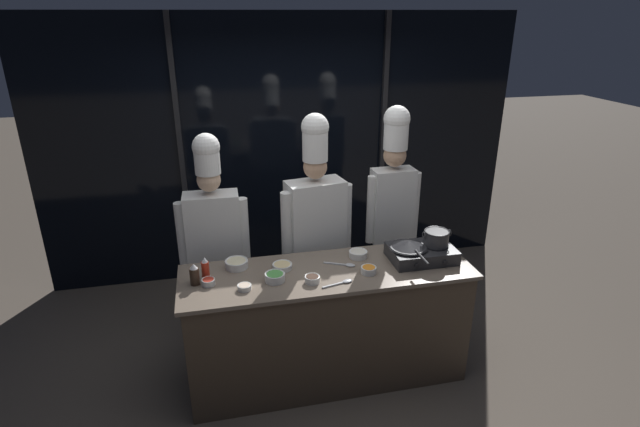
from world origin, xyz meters
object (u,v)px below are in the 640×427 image
serving_spoon_slotted (346,265)px  stock_pot (436,237)px  frying_pan (409,245)px  prep_bowl_garlic (358,254)px  prep_bowl_noodles (236,263)px  chef_head (213,231)px  squeeze_bottle_chili (205,268)px  serving_spoon_solid (343,282)px  prep_bowl_chili_flakes (208,282)px  portable_stove (421,253)px  chef_line (392,197)px  prep_bowl_soy_glaze (312,279)px  prep_bowl_ginger (282,266)px  prep_bowl_chicken (244,287)px  prep_bowl_carrots (369,269)px  squeeze_bottle_soy (194,275)px  prep_bowl_scallions (275,277)px  chef_sous (315,218)px

serving_spoon_slotted → stock_pot: bearing=-2.4°
frying_pan → prep_bowl_garlic: frying_pan is taller
prep_bowl_noodles → chef_head: bearing=110.9°
squeeze_bottle_chili → serving_spoon_solid: bearing=-16.8°
prep_bowl_chili_flakes → chef_head: 0.61m
portable_stove → chef_line: chef_line is taller
prep_bowl_soy_glaze → prep_bowl_chili_flakes: bearing=169.9°
prep_bowl_ginger → prep_bowl_chicken: bearing=-141.4°
prep_bowl_chicken → chef_line: 1.58m
prep_bowl_noodles → chef_line: bearing=18.5°
squeeze_bottle_chili → chef_line: 1.71m
prep_bowl_ginger → prep_bowl_chicken: 0.38m
prep_bowl_soy_glaze → chef_line: size_ratio=0.05×
portable_stove → frying_pan: 0.14m
portable_stove → prep_bowl_soy_glaze: portable_stove is taller
serving_spoon_slotted → serving_spoon_solid: 0.26m
prep_bowl_noodles → prep_bowl_carrots: prep_bowl_noodles is taller
portable_stove → serving_spoon_solid: (-0.67, -0.22, -0.05)m
stock_pot → chef_line: chef_line is taller
squeeze_bottle_soy → prep_bowl_noodles: (0.30, 0.18, -0.04)m
prep_bowl_garlic → serving_spoon_solid: prep_bowl_garlic is taller
frying_pan → prep_bowl_soy_glaze: bearing=-168.7°
prep_bowl_carrots → serving_spoon_solid: size_ratio=0.49×
prep_bowl_scallions → chef_head: 0.77m
stock_pot → prep_bowl_scallions: (-1.24, -0.08, -0.14)m
prep_bowl_chili_flakes → chef_head: (0.06, 0.60, 0.11)m
prep_bowl_chili_flakes → serving_spoon_slotted: prep_bowl_chili_flakes is taller
portable_stove → squeeze_bottle_chili: (-1.60, 0.06, 0.03)m
frying_pan → chef_sous: chef_sous is taller
squeeze_bottle_soy → prep_bowl_soy_glaze: 0.81m
chef_head → serving_spoon_slotted: bearing=151.4°
prep_bowl_noodles → stock_pot: bearing=-6.9°
serving_spoon_slotted → chef_head: 1.09m
prep_bowl_scallions → chef_head: size_ratio=0.08×
prep_bowl_scallions → stock_pot: bearing=3.7°
prep_bowl_garlic → prep_bowl_carrots: size_ratio=1.24×
chef_line → chef_head: bearing=1.0°
squeeze_bottle_soy → prep_bowl_chicken: squeeze_bottle_soy is taller
frying_pan → prep_bowl_scallions: frying_pan is taller
prep_bowl_carrots → squeeze_bottle_chili: bearing=171.0°
stock_pot → serving_spoon_slotted: size_ratio=0.94×
prep_bowl_chili_flakes → prep_bowl_garlic: bearing=8.7°
prep_bowl_soy_glaze → prep_bowl_carrots: 0.43m
frying_pan → chef_head: bearing=158.0°
frying_pan → stock_pot: 0.23m
portable_stove → prep_bowl_chicken: (-1.35, -0.15, -0.03)m
prep_bowl_noodles → chef_head: 0.43m
stock_pot → prep_bowl_ginger: bearing=175.8°
chef_head → prep_bowl_chicken: bearing=105.1°
serving_spoon_slotted → chef_sous: 0.56m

